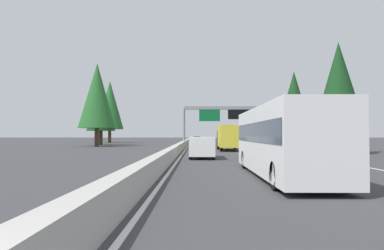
{
  "coord_description": "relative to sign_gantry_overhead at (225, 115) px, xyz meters",
  "views": [
    {
      "loc": [
        -1.14,
        -1.63,
        1.91
      ],
      "look_at": [
        48.63,
        -1.01,
        3.2
      ],
      "focal_mm": 34.07,
      "sensor_mm": 36.0,
      "label": 1
    }
  ],
  "objects": [
    {
      "name": "conifer_left_mid",
      "position": [
        9.11,
        21.62,
        2.11
      ],
      "size": [
        5.13,
        5.13,
        11.65
      ],
      "color": "#4C3823",
      "rests_on": "ground"
    },
    {
      "name": "conifer_right_distant",
      "position": [
        58.28,
        -16.96,
        2.02
      ],
      "size": [
        5.06,
        5.06,
        11.5
      ],
      "color": "#4C3823",
      "rests_on": "ground"
    },
    {
      "name": "conifer_right_far",
      "position": [
        31.48,
        -16.04,
        0.78
      ],
      "size": [
        4.17,
        4.17,
        9.47
      ],
      "color": "#4C3823",
      "rests_on": "ground"
    },
    {
      "name": "shoulder_stripe_right",
      "position": [
        15.06,
        -5.48,
        -4.96
      ],
      "size": [
        160.0,
        0.16,
        0.01
      ],
      "primitive_type": "cube",
      "color": "silver",
      "rests_on": "ground"
    },
    {
      "name": "ground_plane",
      "position": [
        5.06,
        6.04,
        -4.97
      ],
      "size": [
        320.0,
        320.0,
        0.0
      ],
      "primitive_type": "plane",
      "color": "#38383A"
    },
    {
      "name": "pickup_distant_a",
      "position": [
        50.43,
        -3.2,
        -4.05
      ],
      "size": [
        5.6,
        2.0,
        1.86
      ],
      "color": "black",
      "rests_on": "ground"
    },
    {
      "name": "sign_gantry_overhead",
      "position": [
        0.0,
        0.0,
        0.0
      ],
      "size": [
        0.5,
        12.68,
        6.24
      ],
      "color": "gray",
      "rests_on": "ground"
    },
    {
      "name": "bus_far_center",
      "position": [
        -39.57,
        0.57,
        -3.25
      ],
      "size": [
        11.5,
        2.55,
        3.1
      ],
      "color": "white",
      "rests_on": "ground"
    },
    {
      "name": "box_truck_distant_b",
      "position": [
        -12.65,
        0.57,
        -3.36
      ],
      "size": [
        8.5,
        2.4,
        2.95
      ],
      "color": "gold",
      "rests_on": "ground"
    },
    {
      "name": "shoulder_stripe_median",
      "position": [
        15.06,
        5.79,
        -4.96
      ],
      "size": [
        160.0,
        0.16,
        0.01
      ],
      "primitive_type": "cube",
      "color": "silver",
      "rests_on": "ground"
    },
    {
      "name": "conifer_right_near",
      "position": [
        -19.68,
        -9.82,
        1.82
      ],
      "size": [
        4.92,
        4.92,
        11.17
      ],
      "color": "#4C3823",
      "rests_on": "ground"
    },
    {
      "name": "median_barrier",
      "position": [
        25.06,
        6.34,
        -4.52
      ],
      "size": [
        180.0,
        0.56,
        0.9
      ],
      "primitive_type": "cube",
      "color": "#ADAAA3",
      "rests_on": "ground"
    },
    {
      "name": "conifer_left_far",
      "position": [
        26.55,
        24.21,
        3.65
      ],
      "size": [
        6.24,
        6.24,
        14.17
      ],
      "color": "#4C3823",
      "rests_on": "ground"
    },
    {
      "name": "sedan_far_right",
      "position": [
        30.79,
        4.38,
        -4.28
      ],
      "size": [
        4.4,
        1.8,
        1.47
      ],
      "color": "#1E4793",
      "rests_on": "ground"
    },
    {
      "name": "minivan_mid_center",
      "position": [
        -26.86,
        3.99,
        -4.02
      ],
      "size": [
        5.0,
        1.95,
        1.69
      ],
      "color": "white",
      "rests_on": "ground"
    },
    {
      "name": "conifer_left_near",
      "position": [
        1.6,
        20.29,
        3.12
      ],
      "size": [
        5.85,
        5.85,
        13.31
      ],
      "color": "#4C3823",
      "rests_on": "ground"
    },
    {
      "name": "conifer_right_mid",
      "position": [
        -2.55,
        -9.95,
        1.83
      ],
      "size": [
        4.92,
        4.92,
        11.18
      ],
      "color": "#4C3823",
      "rests_on": "ground"
    }
  ]
}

